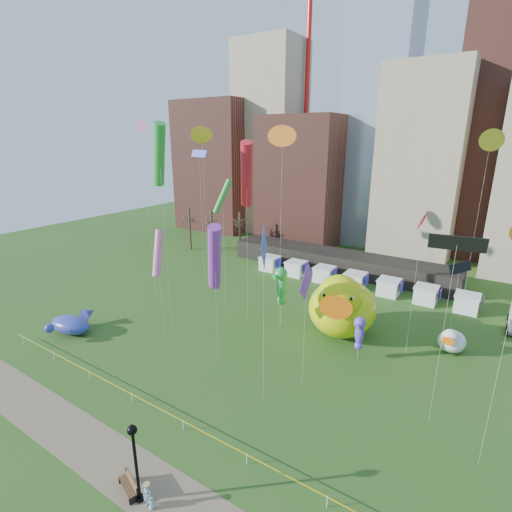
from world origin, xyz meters
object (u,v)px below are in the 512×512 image
Objects in this scene: seahorse_purple at (359,331)px; park_bench at (130,484)px; whale_inflatable at (72,324)px; woman at (148,496)px; seahorse_green at (281,283)px; small_duck at (451,340)px; lamppost at (135,455)px; toddler at (152,503)px; big_duck at (342,305)px.

seahorse_purple is 2.27× the size of park_bench.
whale_inflatable reaches higher than park_bench.
seahorse_green is at bearing 84.39° from woman.
small_duck reaches higher than park_bench.
whale_inflatable is 1.18× the size of lamppost.
lamppost is at bearing -67.09° from seahorse_green.
park_bench is at bearing -108.98° from seahorse_purple.
woman is at bearing -65.39° from seahorse_green.
woman is (-12.97, -30.02, -0.47)m from small_duck.
seahorse_green is at bearing 117.00° from park_bench.
small_duck is at bearing 18.67° from whale_inflatable.
toddler is (1.09, 0.00, -3.06)m from lamppost.
seahorse_green is 4.49× the size of woman.
toddler is at bearing -31.60° from whale_inflatable.
toddler is at bearing -64.71° from seahorse_green.
lamppost is (1.05, -0.09, 2.99)m from park_bench.
whale_inflatable is (-37.60, -19.53, -0.25)m from small_duck.
seahorse_green is 26.24m from toddler.
whale_inflatable is at bearing -160.58° from big_duck.
seahorse_green is 25.63m from lamppost.
seahorse_green is 1.28× the size of lamppost.
whale_inflatable is (-26.42, -16.53, -2.62)m from big_duck.
seahorse_green reaches higher than toddler.
big_duck is 2.33× the size of seahorse_purple.
small_duck is 2.36× the size of woman.
seahorse_purple reaches higher than toddler.
seahorse_green is at bearing -157.45° from small_duck.
woman is at bearing -31.86° from whale_inflatable.
big_duck is 2.86× the size of small_duck.
toddler is (-12.66, -30.02, -0.83)m from small_duck.
small_duck reaches higher than toddler.
whale_inflatable is (-19.58, -14.70, -4.46)m from seahorse_green.
toddler is (-1.48, -27.02, -3.19)m from big_duck.
big_duck reaches higher than park_bench.
woman is (-1.79, -27.02, -2.84)m from big_duck.
seahorse_purple is (3.42, -3.91, -0.39)m from big_duck.
woman is (1.82, -0.09, 0.28)m from park_bench.
lamppost is (-13.74, -30.02, 2.23)m from small_duck.
big_duck is 27.25m from toddler.
whale_inflatable is 26.77m from woman.
big_duck reaches higher than toddler.
toddler is (24.94, -10.49, -0.57)m from whale_inflatable.
seahorse_purple is at bearing 55.46° from toddler.
park_bench is at bearing 174.93° from lamppost.
lamppost is at bearing -108.04° from big_duck.
small_duck is 33.09m from lamppost.
toddler is (-4.90, -23.10, -2.80)m from seahorse_purple.
big_duck is at bearing 84.57° from lamppost.
toddler is at bearing -105.32° from small_duck.
big_duck reaches higher than seahorse_green.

